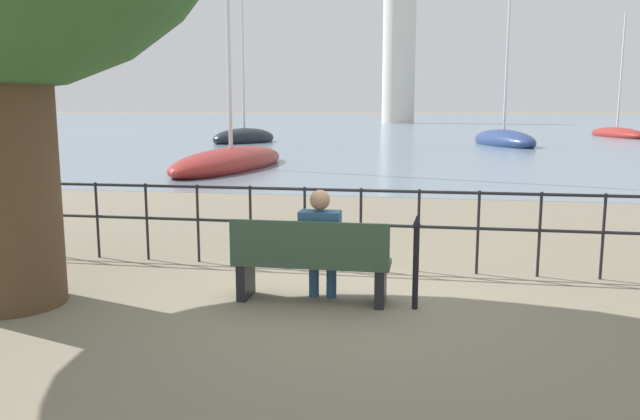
{
  "coord_description": "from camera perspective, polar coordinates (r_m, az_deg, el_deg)",
  "views": [
    {
      "loc": [
        1.2,
        -6.36,
        2.03
      ],
      "look_at": [
        0.0,
        0.5,
        0.91
      ],
      "focal_mm": 35.0,
      "sensor_mm": 36.0,
      "label": 1
    }
  ],
  "objects": [
    {
      "name": "sailboat_1",
      "position": [
        52.59,
        25.5,
        6.34
      ],
      "size": [
        3.12,
        8.48,
        9.43
      ],
      "rotation": [
        0.0,
        0.0,
        0.13
      ],
      "color": "maroon",
      "rests_on": "ground_plane"
    },
    {
      "name": "harbor_lighthouse",
      "position": [
        96.85,
        7.23,
        14.02
      ],
      "size": [
        4.89,
        4.89,
        22.24
      ],
      "color": "silver",
      "rests_on": "ground_plane"
    },
    {
      "name": "sailboat_0",
      "position": [
        39.17,
        -6.93,
        6.64
      ],
      "size": [
        4.12,
        5.79,
        12.78
      ],
      "rotation": [
        0.0,
        0.0,
        -0.37
      ],
      "color": "black",
      "rests_on": "ground_plane"
    },
    {
      "name": "sailboat_2",
      "position": [
        22.11,
        -8.12,
        4.49
      ],
      "size": [
        2.87,
        8.58,
        11.26
      ],
      "rotation": [
        0.0,
        0.0,
        -0.07
      ],
      "color": "maroon",
      "rests_on": "ground_plane"
    },
    {
      "name": "ground_plane",
      "position": [
        6.78,
        -0.74,
        -8.27
      ],
      "size": [
        1000.0,
        1000.0,
        0.0
      ],
      "primitive_type": "plane",
      "color": "#7A705B"
    },
    {
      "name": "park_bench",
      "position": [
        6.61,
        -0.84,
        -4.89
      ],
      "size": [
        1.67,
        0.45,
        0.9
      ],
      "color": "#334C38",
      "rests_on": "ground_plane"
    },
    {
      "name": "sailboat_3",
      "position": [
        37.63,
        16.42,
        6.15
      ],
      "size": [
        4.06,
        7.63,
        9.08
      ],
      "rotation": [
        0.0,
        0.0,
        0.28
      ],
      "color": "navy",
      "rests_on": "ground_plane"
    },
    {
      "name": "promenade_railing",
      "position": [
        8.0,
        1.16,
        -0.46
      ],
      "size": [
        13.89,
        0.04,
        1.05
      ],
      "color": "black",
      "rests_on": "ground_plane"
    },
    {
      "name": "harbor_water",
      "position": [
        164.5,
        9.62,
        8.33
      ],
      "size": [
        600.0,
        300.0,
        0.01
      ],
      "color": "slate",
      "rests_on": "ground_plane"
    },
    {
      "name": "closed_umbrella",
      "position": [
        6.43,
        8.77,
        -4.26
      ],
      "size": [
        0.09,
        0.09,
        0.99
      ],
      "color": "black",
      "rests_on": "ground_plane"
    },
    {
      "name": "seated_person_left",
      "position": [
        6.61,
        0.04,
        -2.75
      ],
      "size": [
        0.43,
        0.35,
        1.21
      ],
      "color": "navy",
      "rests_on": "ground_plane"
    }
  ]
}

